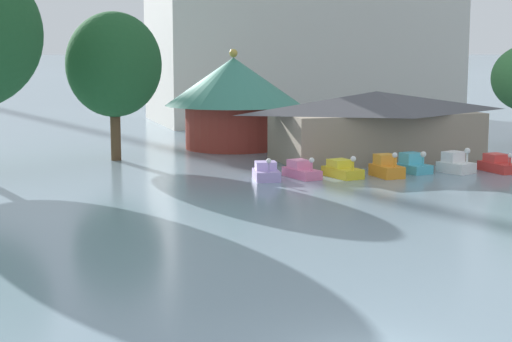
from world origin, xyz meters
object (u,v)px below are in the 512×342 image
(pedal_boat_white, at_px, (455,164))
(pedal_boat_lavender, at_px, (266,173))
(shoreline_tree_mid, at_px, (114,65))
(background_building_block, at_px, (302,35))
(pedal_boat_yellow, at_px, (342,170))
(green_roof_pavilion, at_px, (234,96))
(pedal_boat_orange, at_px, (386,168))
(pedal_boat_red, at_px, (498,165))
(boathouse, at_px, (376,124))
(pedal_boat_cyan, at_px, (413,165))
(pedal_boat_pink, at_px, (301,171))

(pedal_boat_white, bearing_deg, pedal_boat_lavender, -113.73)
(pedal_boat_lavender, bearing_deg, pedal_boat_white, 95.71)
(shoreline_tree_mid, bearing_deg, background_building_block, 48.15)
(background_building_block, bearing_deg, pedal_boat_lavender, -113.43)
(pedal_boat_yellow, xyz_separation_m, green_roof_pavilion, (-2.53, 16.96, 3.95))
(pedal_boat_orange, xyz_separation_m, pedal_boat_red, (8.25, -0.25, -0.11))
(pedal_boat_yellow, relative_size, green_roof_pavilion, 0.27)
(boathouse, bearing_deg, pedal_boat_cyan, -92.34)
(pedal_boat_red, bearing_deg, shoreline_tree_mid, -123.72)
(pedal_boat_cyan, relative_size, green_roof_pavilion, 0.23)
(pedal_boat_yellow, distance_m, shoreline_tree_mid, 19.18)
(pedal_boat_yellow, distance_m, boathouse, 9.06)
(pedal_boat_pink, bearing_deg, pedal_boat_yellow, 65.70)
(pedal_boat_lavender, height_order, green_roof_pavilion, green_roof_pavilion)
(pedal_boat_lavender, relative_size, pedal_boat_yellow, 0.86)
(pedal_boat_pink, height_order, boathouse, boathouse)
(pedal_boat_white, height_order, pedal_boat_red, pedal_boat_white)
(green_roof_pavilion, bearing_deg, background_building_block, 57.91)
(pedal_boat_lavender, relative_size, pedal_boat_red, 0.90)
(pedal_boat_white, relative_size, boathouse, 0.17)
(pedal_boat_pink, relative_size, pedal_boat_cyan, 1.18)
(boathouse, relative_size, shoreline_tree_mid, 1.43)
(pedal_boat_lavender, relative_size, background_building_block, 0.08)
(shoreline_tree_mid, height_order, background_building_block, background_building_block)
(pedal_boat_pink, xyz_separation_m, pedal_boat_white, (10.72, -1.06, 0.11))
(green_roof_pavilion, xyz_separation_m, shoreline_tree_mid, (-10.44, -4.50, 2.70))
(pedal_boat_pink, relative_size, shoreline_tree_mid, 0.28)
(boathouse, height_order, green_roof_pavilion, green_roof_pavilion)
(green_roof_pavilion, bearing_deg, pedal_boat_lavender, -98.71)
(green_roof_pavilion, bearing_deg, pedal_boat_red, -52.90)
(background_building_block, bearing_deg, pedal_boat_yellow, -106.96)
(pedal_boat_lavender, bearing_deg, pedal_boat_pink, 103.33)
(pedal_boat_pink, bearing_deg, pedal_boat_cyan, 77.34)
(pedal_boat_orange, xyz_separation_m, background_building_block, (9.64, 41.60, 9.23))
(pedal_boat_cyan, distance_m, shoreline_tree_mid, 22.90)
(shoreline_tree_mid, bearing_deg, boathouse, -17.09)
(boathouse, height_order, background_building_block, background_building_block)
(pedal_boat_cyan, distance_m, pedal_boat_white, 2.89)
(pedal_boat_yellow, height_order, pedal_boat_red, pedal_boat_yellow)
(pedal_boat_orange, height_order, shoreline_tree_mid, shoreline_tree_mid)
(shoreline_tree_mid, bearing_deg, pedal_boat_white, -31.50)
(pedal_boat_pink, distance_m, boathouse, 10.50)
(pedal_boat_lavender, relative_size, green_roof_pavilion, 0.23)
(pedal_boat_lavender, xyz_separation_m, pedal_boat_cyan, (10.40, -0.06, 0.07))
(pedal_boat_cyan, height_order, boathouse, boathouse)
(pedal_boat_yellow, height_order, shoreline_tree_mid, shoreline_tree_mid)
(pedal_boat_white, height_order, shoreline_tree_mid, shoreline_tree_mid)
(pedal_boat_pink, height_order, green_roof_pavilion, green_roof_pavilion)
(pedal_boat_lavender, distance_m, pedal_boat_cyan, 10.40)
(pedal_boat_cyan, height_order, pedal_boat_red, pedal_boat_cyan)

